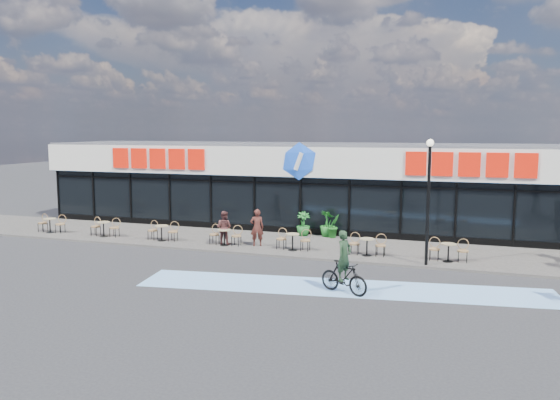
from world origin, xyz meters
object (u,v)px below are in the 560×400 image
(potted_plant_left, at_px, (303,224))
(potted_plant_mid, at_px, (327,223))
(cyclist_a, at_px, (344,271))
(bistro_set_0, at_px, (51,224))
(patron_right, at_px, (224,228))
(patron_left, at_px, (257,227))
(lamp_post, at_px, (429,191))
(potted_plant_right, at_px, (334,226))

(potted_plant_left, relative_size, potted_plant_mid, 0.92)
(cyclist_a, bearing_deg, bistro_set_0, 162.02)
(patron_right, bearing_deg, patron_left, -170.87)
(lamp_post, xyz_separation_m, potted_plant_left, (-6.23, 4.21, -2.33))
(bistro_set_0, height_order, potted_plant_right, potted_plant_right)
(potted_plant_left, height_order, potted_plant_right, potted_plant_left)
(potted_plant_left, xyz_separation_m, potted_plant_mid, (1.20, 0.17, 0.05))
(patron_left, height_order, patron_right, patron_left)
(bistro_set_0, xyz_separation_m, potted_plant_right, (14.11, 3.29, 0.12))
(potted_plant_mid, relative_size, potted_plant_right, 1.12)
(potted_plant_right, relative_size, patron_right, 0.75)
(potted_plant_mid, height_order, potted_plant_right, potted_plant_mid)
(patron_left, relative_size, cyclist_a, 0.81)
(lamp_post, bearing_deg, patron_left, 171.02)
(lamp_post, bearing_deg, potted_plant_right, 138.08)
(potted_plant_left, xyz_separation_m, patron_left, (-1.31, -3.02, 0.25))
(potted_plant_mid, xyz_separation_m, cyclist_a, (2.69, -8.81, -0.00))
(patron_left, height_order, cyclist_a, cyclist_a)
(lamp_post, xyz_separation_m, patron_right, (-9.11, 1.04, -2.15))
(cyclist_a, bearing_deg, patron_right, 141.09)
(potted_plant_mid, xyz_separation_m, patron_left, (-2.51, -3.18, 0.20))
(potted_plant_right, height_order, cyclist_a, cyclist_a)
(potted_plant_mid, bearing_deg, potted_plant_right, -26.76)
(cyclist_a, bearing_deg, potted_plant_left, 114.24)
(potted_plant_mid, relative_size, cyclist_a, 0.62)
(bistro_set_0, xyz_separation_m, patron_left, (11.25, 0.28, 0.39))
(potted_plant_left, height_order, cyclist_a, cyclist_a)
(potted_plant_right, height_order, patron_right, patron_right)
(cyclist_a, bearing_deg, potted_plant_right, 105.19)
(potted_plant_mid, distance_m, cyclist_a, 9.21)
(bistro_set_0, relative_size, potted_plant_mid, 1.18)
(bistro_set_0, relative_size, patron_right, 0.99)
(potted_plant_right, xyz_separation_m, cyclist_a, (2.34, -8.63, 0.07))
(patron_right, bearing_deg, potted_plant_left, -128.71)
(patron_right, bearing_deg, lamp_post, 177.07)
(bistro_set_0, relative_size, cyclist_a, 0.73)
(lamp_post, relative_size, potted_plant_left, 4.09)
(patron_left, xyz_separation_m, patron_right, (-1.57, -0.15, -0.07))
(lamp_post, bearing_deg, bistro_set_0, 177.23)
(potted_plant_right, distance_m, patron_left, 4.16)
(potted_plant_left, bearing_deg, cyclist_a, -65.76)
(potted_plant_left, xyz_separation_m, patron_right, (-2.88, -3.17, 0.18))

